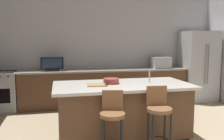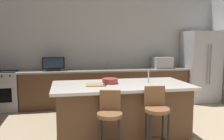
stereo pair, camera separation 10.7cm
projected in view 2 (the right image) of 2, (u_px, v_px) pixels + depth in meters
The scene contains 15 objects.
wall_back at pixel (106, 46), 6.33m from camera, with size 6.54×0.12×2.99m, color #BCBCC1.
counter_back at pixel (107, 87), 6.07m from camera, with size 4.25×0.62×0.91m.
kitchen_island at pixel (121, 111), 3.92m from camera, with size 2.23×1.10×0.92m.
refrigerator at pixel (200, 66), 6.44m from camera, with size 0.87×0.80×1.90m.
range_oven at pixel (2, 91), 5.57m from camera, with size 0.78×0.63×0.93m.
microwave at pixel (163, 63), 6.30m from camera, with size 0.48×0.36×0.30m, color #B7BABF.
tv_monitor at pixel (53, 65), 5.69m from camera, with size 0.53×0.16×0.34m.
sink_faucet_back at pixel (109, 64), 6.11m from camera, with size 0.02×0.02×0.24m, color #B2B2B7.
sink_faucet_island at pixel (148, 76), 3.94m from camera, with size 0.02×0.02×0.22m, color #B2B2B7.
bar_stool_left at pixel (110, 120), 3.18m from camera, with size 0.35×0.37×0.95m.
bar_stool_right at pixel (156, 116), 3.26m from camera, with size 0.34×0.35×0.99m.
fruit_bowl at pixel (110, 81), 3.90m from camera, with size 0.26×0.26×0.08m, color #993833.
cell_phone at pixel (91, 85), 3.73m from camera, with size 0.07×0.15×0.01m, color black.
tv_remote at pixel (105, 85), 3.75m from camera, with size 0.04×0.17×0.02m, color black.
cutting_board at pixel (95, 85), 3.73m from camera, with size 0.30×0.26×0.02m, color #A87F51.
Camera 2 is at (-1.11, -1.63, 1.60)m, focal length 37.91 mm.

